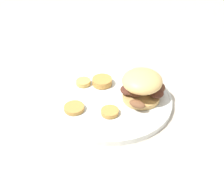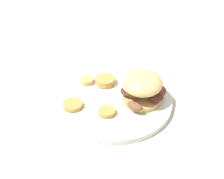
{
  "view_description": "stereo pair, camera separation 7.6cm",
  "coord_description": "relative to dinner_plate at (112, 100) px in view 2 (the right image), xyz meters",
  "views": [
    {
      "loc": [
        -0.4,
        -0.46,
        0.49
      ],
      "look_at": [
        0.0,
        0.0,
        0.04
      ],
      "focal_mm": 50.0,
      "sensor_mm": 36.0,
      "label": 1
    },
    {
      "loc": [
        -0.34,
        -0.51,
        0.49
      ],
      "look_at": [
        0.0,
        0.0,
        0.04
      ],
      "focal_mm": 50.0,
      "sensor_mm": 36.0,
      "label": 2
    }
  ],
  "objects": [
    {
      "name": "fork",
      "position": [
        0.11,
        0.23,
        -0.01
      ],
      "size": [
        0.14,
        0.12,
        0.0
      ],
      "color": "silver",
      "rests_on": "ground_plane"
    },
    {
      "name": "sandwich",
      "position": [
        0.05,
        -0.05,
        0.05
      ],
      "size": [
        0.12,
        0.11,
        0.08
      ],
      "color": "tan",
      "rests_on": "dinner_plate"
    },
    {
      "name": "potato_round_2",
      "position": [
        -0.1,
        0.02,
        0.01
      ],
      "size": [
        0.05,
        0.05,
        0.01
      ],
      "primitive_type": "cylinder",
      "color": "#BC8942",
      "rests_on": "dinner_plate"
    },
    {
      "name": "ground_plane",
      "position": [
        0.0,
        0.0,
        -0.01
      ],
      "size": [
        4.0,
        4.0,
        0.0
      ],
      "primitive_type": "plane",
      "color": "#B2A899"
    },
    {
      "name": "potato_round_3",
      "position": [
        -0.02,
        0.09,
        0.01
      ],
      "size": [
        0.04,
        0.04,
        0.01
      ],
      "primitive_type": "cylinder",
      "color": "tan",
      "rests_on": "dinner_plate"
    },
    {
      "name": "dinner_plate",
      "position": [
        0.0,
        0.0,
        0.0
      ],
      "size": [
        0.3,
        0.3,
        0.02
      ],
      "color": "silver",
      "rests_on": "ground_plane"
    },
    {
      "name": "potato_round_1",
      "position": [
        -0.04,
        -0.04,
        0.01
      ],
      "size": [
        0.04,
        0.04,
        0.01
      ],
      "primitive_type": "cylinder",
      "color": "#BC8942",
      "rests_on": "dinner_plate"
    },
    {
      "name": "potato_round_0",
      "position": [
        0.02,
        0.06,
        0.02
      ],
      "size": [
        0.05,
        0.05,
        0.02
      ],
      "primitive_type": "cylinder",
      "color": "#BC8942",
      "rests_on": "dinner_plate"
    },
    {
      "name": "napkin",
      "position": [
        0.1,
        -0.26,
        -0.01
      ],
      "size": [
        0.15,
        0.15,
        0.01
      ],
      "primitive_type": "cube",
      "rotation": [
        0.0,
        0.0,
        5.53
      ],
      "color": "white",
      "rests_on": "ground_plane"
    }
  ]
}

